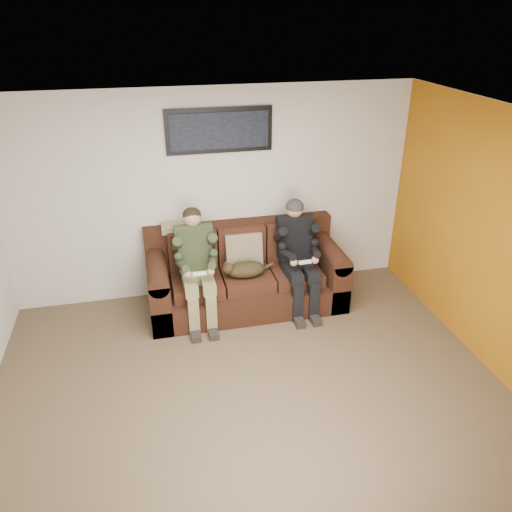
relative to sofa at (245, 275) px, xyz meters
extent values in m
plane|color=brown|center=(-0.29, -1.83, -0.37)|extent=(5.00, 5.00, 0.00)
plane|color=silver|center=(-0.29, -1.83, 2.23)|extent=(5.00, 5.00, 0.00)
plane|color=beige|center=(-0.29, 0.42, 0.93)|extent=(5.00, 0.00, 5.00)
cube|color=#33190F|center=(0.00, -0.08, -0.21)|extent=(2.38, 1.03, 0.32)
cube|color=#33190F|center=(0.00, 0.32, 0.28)|extent=(2.38, 0.22, 0.65)
cube|color=#33190F|center=(-1.07, -0.08, -0.04)|extent=(0.24, 1.03, 0.65)
cube|color=#33190F|center=(1.07, -0.08, -0.04)|extent=(0.24, 1.03, 0.65)
cylinder|color=#33190F|center=(-1.07, -0.08, 0.28)|extent=(0.24, 1.03, 0.24)
cylinder|color=#33190F|center=(1.07, -0.08, 0.28)|extent=(0.24, 1.03, 0.24)
cube|color=#3F1F13|center=(-0.61, -0.14, 0.03)|extent=(0.59, 0.65, 0.15)
cube|color=#3F1F13|center=(-0.61, 0.17, 0.35)|extent=(0.59, 0.15, 0.48)
cube|color=#3F1F13|center=(0.00, -0.14, 0.03)|extent=(0.59, 0.65, 0.15)
cube|color=#3F1F13|center=(0.00, 0.17, 0.35)|extent=(0.59, 0.15, 0.48)
cube|color=#3F1F13|center=(0.61, -0.14, 0.03)|extent=(0.59, 0.65, 0.15)
cube|color=#3F1F13|center=(0.61, 0.17, 0.35)|extent=(0.59, 0.15, 0.48)
cube|color=#7F6F53|center=(0.00, 0.04, 0.32)|extent=(0.45, 0.22, 0.45)
cube|color=#BEB68C|center=(-0.72, 0.30, 0.60)|extent=(0.49, 0.24, 0.09)
cube|color=#878154|center=(-0.61, -0.17, 0.18)|extent=(0.36, 0.30, 0.14)
cube|color=#2E3721|center=(-0.61, -0.07, 0.48)|extent=(0.40, 0.30, 0.53)
cylinder|color=#2E3721|center=(-0.61, -0.05, 0.69)|extent=(0.44, 0.18, 0.18)
sphere|color=tan|center=(-0.61, -0.03, 0.85)|extent=(0.21, 0.21, 0.21)
cube|color=#878154|center=(-0.71, -0.37, 0.17)|extent=(0.15, 0.42, 0.13)
cube|color=#878154|center=(-0.51, -0.37, 0.17)|extent=(0.15, 0.42, 0.13)
cube|color=#878154|center=(-0.71, -0.57, -0.13)|extent=(0.12, 0.13, 0.48)
cube|color=#878154|center=(-0.51, -0.57, -0.13)|extent=(0.12, 0.13, 0.48)
cube|color=black|center=(-0.71, -0.65, -0.33)|extent=(0.11, 0.26, 0.08)
cube|color=black|center=(-0.51, -0.65, -0.33)|extent=(0.11, 0.26, 0.08)
cylinder|color=#2E3721|center=(-0.81, -0.14, 0.58)|extent=(0.11, 0.30, 0.28)
cylinder|color=#2E3721|center=(-0.41, -0.14, 0.58)|extent=(0.11, 0.30, 0.28)
cylinder|color=#2E3721|center=(-0.78, -0.36, 0.42)|extent=(0.14, 0.32, 0.15)
cylinder|color=#2E3721|center=(-0.44, -0.36, 0.42)|extent=(0.14, 0.32, 0.15)
sphere|color=tan|center=(-0.74, -0.48, 0.37)|extent=(0.09, 0.09, 0.09)
sphere|color=tan|center=(-0.48, -0.48, 0.37)|extent=(0.09, 0.09, 0.09)
cube|color=white|center=(-0.61, -0.50, 0.37)|extent=(0.15, 0.04, 0.03)
ellipsoid|color=black|center=(-0.61, -0.02, 0.88)|extent=(0.22, 0.22, 0.17)
cube|color=black|center=(0.61, -0.17, 0.18)|extent=(0.36, 0.30, 0.14)
cube|color=black|center=(0.61, -0.07, 0.48)|extent=(0.40, 0.30, 0.53)
cylinder|color=black|center=(0.61, -0.05, 0.69)|extent=(0.44, 0.18, 0.18)
sphere|color=tan|center=(0.61, -0.03, 0.85)|extent=(0.21, 0.21, 0.21)
cube|color=black|center=(0.51, -0.37, 0.17)|extent=(0.15, 0.42, 0.13)
cube|color=black|center=(0.71, -0.37, 0.17)|extent=(0.15, 0.42, 0.13)
cube|color=black|center=(0.51, -0.57, -0.13)|extent=(0.12, 0.13, 0.48)
cube|color=black|center=(0.71, -0.57, -0.13)|extent=(0.12, 0.13, 0.48)
cube|color=black|center=(0.51, -0.65, -0.33)|extent=(0.11, 0.26, 0.08)
cube|color=black|center=(0.71, -0.65, -0.33)|extent=(0.11, 0.26, 0.08)
cylinder|color=black|center=(0.41, -0.14, 0.58)|extent=(0.11, 0.30, 0.28)
cylinder|color=black|center=(0.81, -0.14, 0.58)|extent=(0.11, 0.30, 0.28)
cylinder|color=black|center=(0.44, -0.36, 0.42)|extent=(0.14, 0.32, 0.15)
cylinder|color=black|center=(0.78, -0.36, 0.42)|extent=(0.14, 0.32, 0.15)
sphere|color=tan|center=(0.48, -0.48, 0.37)|extent=(0.09, 0.09, 0.09)
sphere|color=tan|center=(0.74, -0.48, 0.37)|extent=(0.09, 0.09, 0.09)
cube|color=white|center=(0.61, -0.50, 0.37)|extent=(0.15, 0.04, 0.03)
ellipsoid|color=black|center=(0.61, -0.03, 0.88)|extent=(0.22, 0.22, 0.19)
ellipsoid|color=#403419|center=(-0.03, -0.22, 0.20)|extent=(0.47, 0.26, 0.19)
sphere|color=#403419|center=(-0.25, -0.25, 0.26)|extent=(0.14, 0.14, 0.14)
cone|color=#403419|center=(-0.27, -0.29, 0.33)|extent=(0.04, 0.04, 0.04)
cone|color=#403419|center=(-0.27, -0.22, 0.33)|extent=(0.04, 0.04, 0.04)
cylinder|color=#403419|center=(0.21, -0.17, 0.17)|extent=(0.26, 0.13, 0.08)
cube|color=black|center=(-0.20, 0.39, 1.73)|extent=(1.25, 0.04, 0.52)
cube|color=black|center=(-0.20, 0.36, 1.73)|extent=(1.15, 0.01, 0.42)
camera|label=1|loc=(-1.09, -5.36, 3.04)|focal=35.00mm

